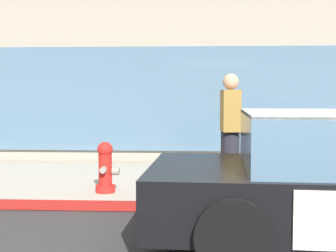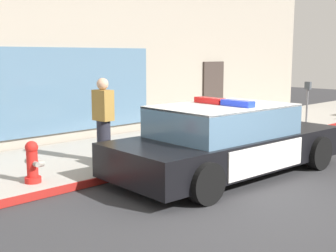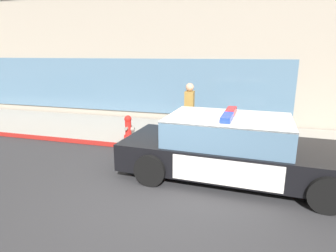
# 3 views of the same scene
# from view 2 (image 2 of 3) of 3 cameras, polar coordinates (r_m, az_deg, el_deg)

# --- Properties ---
(ground) EXTENTS (48.00, 48.00, 0.00)m
(ground) POSITION_cam_2_polar(r_m,az_deg,el_deg) (7.06, 9.86, -10.23)
(ground) COLOR #303033
(sidewalk) EXTENTS (48.00, 3.25, 0.15)m
(sidewalk) POSITION_cam_2_polar(r_m,az_deg,el_deg) (10.00, -10.10, -4.06)
(sidewalk) COLOR #A39E93
(sidewalk) RESTS_ON ground
(curb_red_paint) EXTENTS (28.80, 0.04, 0.14)m
(curb_red_paint) POSITION_cam_2_polar(r_m,az_deg,el_deg) (8.72, -3.99, -5.87)
(curb_red_paint) COLOR maroon
(curb_red_paint) RESTS_ON ground
(police_cruiser) EXTENTS (5.09, 2.37, 1.49)m
(police_cruiser) POSITION_cam_2_polar(r_m,az_deg,el_deg) (8.75, 7.55, -1.81)
(police_cruiser) COLOR black
(police_cruiser) RESTS_ON ground
(fire_hydrant) EXTENTS (0.34, 0.39, 0.73)m
(fire_hydrant) POSITION_cam_2_polar(r_m,az_deg,el_deg) (7.99, -16.88, -4.47)
(fire_hydrant) COLOR red
(fire_hydrant) RESTS_ON sidewalk
(pedestrian_on_sidewalk) EXTENTS (0.29, 0.42, 1.71)m
(pedestrian_on_sidewalk) POSITION_cam_2_polar(r_m,az_deg,el_deg) (9.18, -8.24, 0.79)
(pedestrian_on_sidewalk) COLOR #23232D
(pedestrian_on_sidewalk) RESTS_ON sidewalk
(parking_meter) EXTENTS (0.12, 0.18, 1.34)m
(parking_meter) POSITION_cam_2_polar(r_m,az_deg,el_deg) (14.77, 17.35, 3.82)
(parking_meter) COLOR slate
(parking_meter) RESTS_ON sidewalk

